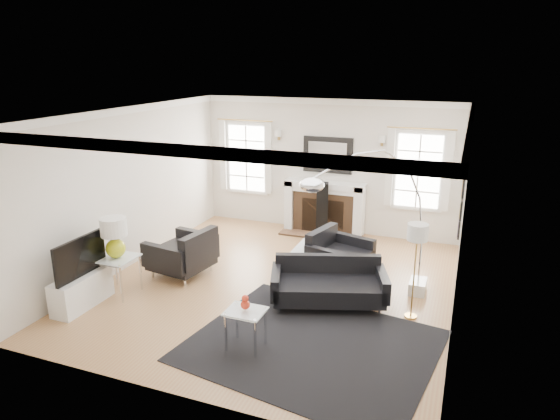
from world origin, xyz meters
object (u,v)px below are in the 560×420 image
at_px(sofa, 328,284).
at_px(gourd_lamp, 114,235).
at_px(armchair_right, 337,256).
at_px(arc_floor_lamp, 370,220).
at_px(fireplace, 324,208).
at_px(armchair_left, 184,254).
at_px(coffee_table, 322,252).

xyz_separation_m(sofa, gourd_lamp, (-3.17, -0.88, 0.68)).
distance_m(armchair_right, arc_floor_lamp, 1.38).
xyz_separation_m(fireplace, arc_floor_lamp, (1.49, -2.83, 0.77)).
bearing_deg(fireplace, gourd_lamp, -119.08).
bearing_deg(arc_floor_lamp, fireplace, 117.79).
bearing_deg(armchair_left, coffee_table, 21.45).
distance_m(sofa, armchair_left, 2.58).
distance_m(armchair_left, armchair_right, 2.60).
relative_size(armchair_left, armchair_right, 0.98).
distance_m(fireplace, coffee_table, 2.18).
height_order(armchair_left, coffee_table, armchair_left).
xyz_separation_m(sofa, armchair_right, (-0.13, 1.01, 0.06)).
distance_m(armchair_right, gourd_lamp, 3.62).
distance_m(coffee_table, arc_floor_lamp, 1.48).
bearing_deg(armchair_right, gourd_lamp, -148.13).
distance_m(gourd_lamp, arc_floor_lamp, 3.87).
relative_size(sofa, armchair_right, 1.62).
distance_m(armchair_left, arc_floor_lamp, 3.24).
xyz_separation_m(armchair_right, gourd_lamp, (-3.03, -1.89, 0.62)).
distance_m(fireplace, gourd_lamp, 4.55).
height_order(sofa, armchair_left, armchair_left).
relative_size(gourd_lamp, arc_floor_lamp, 0.27).
height_order(armchair_right, coffee_table, armchair_right).
bearing_deg(armchair_right, armchair_left, -160.05).
bearing_deg(arc_floor_lamp, gourd_lamp, -163.07).
relative_size(sofa, coffee_table, 1.91).
bearing_deg(armchair_left, gourd_lamp, -120.54).
bearing_deg(gourd_lamp, arc_floor_lamp, 16.93).
relative_size(sofa, arc_floor_lamp, 0.77).
bearing_deg(gourd_lamp, fireplace, 60.92).
relative_size(armchair_left, coffee_table, 1.15).
relative_size(sofa, armchair_left, 1.65).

